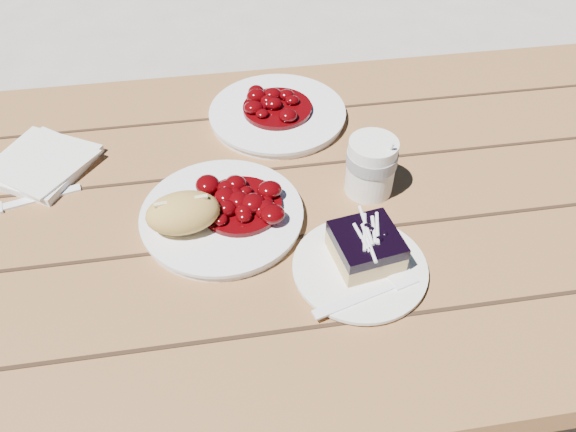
{
  "coord_description": "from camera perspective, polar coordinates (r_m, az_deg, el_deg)",
  "views": [
    {
      "loc": [
        -0.03,
        -0.64,
        1.37
      ],
      "look_at": [
        0.05,
        -0.09,
        0.81
      ],
      "focal_mm": 35.0,
      "sensor_mm": 36.0,
      "label": 1
    }
  ],
  "objects": [
    {
      "name": "fork_dessert",
      "position": [
        0.76,
        6.88,
        -8.35
      ],
      "size": [
        0.16,
        0.07,
        0.0
      ],
      "primitive_type": null,
      "rotation": [
        0.0,
        0.0,
        -1.29
      ],
      "color": "white",
      "rests_on": "dessert_plate"
    },
    {
      "name": "main_plate",
      "position": [
        0.87,
        -6.71,
        -0.03
      ],
      "size": [
        0.24,
        0.24,
        0.02
      ],
      "primitive_type": "cylinder",
      "color": "white",
      "rests_on": "picnic_table"
    },
    {
      "name": "dessert_plate",
      "position": [
        0.8,
        7.29,
        -5.34
      ],
      "size": [
        0.18,
        0.18,
        0.01
      ],
      "primitive_type": "cylinder",
      "color": "white",
      "rests_on": "picnic_table"
    },
    {
      "name": "bread_roll",
      "position": [
        0.83,
        -10.6,
        0.33
      ],
      "size": [
        0.12,
        0.08,
        0.06
      ],
      "primitive_type": "ellipsoid",
      "rotation": [
        0.0,
        0.0,
        0.1
      ],
      "color": "tan",
      "rests_on": "main_plate"
    },
    {
      "name": "fork_table",
      "position": [
        0.98,
        -23.84,
        1.74
      ],
      "size": [
        0.16,
        0.06,
        0.0
      ],
      "primitive_type": null,
      "rotation": [
        0.0,
        0.0,
        1.82
      ],
      "color": "white",
      "rests_on": "picnic_table"
    },
    {
      "name": "second_plate",
      "position": [
        1.06,
        -1.08,
        10.28
      ],
      "size": [
        0.25,
        0.25,
        0.02
      ],
      "primitive_type": "cylinder",
      "color": "white",
      "rests_on": "picnic_table"
    },
    {
      "name": "picnic_table",
      "position": [
        1.01,
        -3.77,
        -5.46
      ],
      "size": [
        2.0,
        1.55,
        0.75
      ],
      "color": "brown",
      "rests_on": "ground"
    },
    {
      "name": "coffee_cup",
      "position": [
        0.89,
        8.42,
        4.99
      ],
      "size": [
        0.08,
        0.08,
        0.1
      ],
      "primitive_type": "cylinder",
      "color": "white",
      "rests_on": "picnic_table"
    },
    {
      "name": "goulash_stew",
      "position": [
        0.85,
        -4.89,
        1.8
      ],
      "size": [
        0.13,
        0.13,
        0.04
      ],
      "primitive_type": null,
      "color": "#4C0205",
      "rests_on": "main_plate"
    },
    {
      "name": "ground",
      "position": [
        1.51,
        -2.66,
        -19.65
      ],
      "size": [
        60.0,
        60.0,
        0.0
      ],
      "primitive_type": "plane",
      "color": "#A8A398",
      "rests_on": "ground"
    },
    {
      "name": "napkin_stack",
      "position": [
        1.04,
        -23.82,
        4.87
      ],
      "size": [
        0.21,
        0.21,
        0.01
      ],
      "primitive_type": "cube",
      "rotation": [
        0.0,
        0.0,
        1.04
      ],
      "color": "white",
      "rests_on": "picnic_table"
    },
    {
      "name": "blueberry_cake",
      "position": [
        0.79,
        7.92,
        -3.07
      ],
      "size": [
        0.1,
        0.1,
        0.05
      ],
      "rotation": [
        0.0,
        0.0,
        0.16
      ],
      "color": "tan",
      "rests_on": "dessert_plate"
    },
    {
      "name": "second_stew",
      "position": [
        1.05,
        -1.1,
        11.58
      ],
      "size": [
        0.13,
        0.13,
        0.04
      ],
      "primitive_type": null,
      "color": "#4C0205",
      "rests_on": "second_plate"
    }
  ]
}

